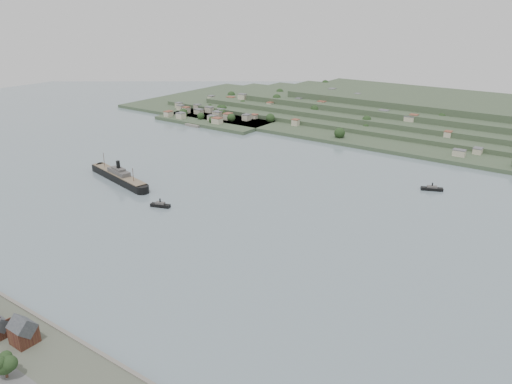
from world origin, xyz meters
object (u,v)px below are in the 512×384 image
Objects in this scene: steamship at (117,176)px; fig_tree at (4,364)px; tugboat at (160,205)px; gabled_building at (23,331)px.

steamship reaches higher than fig_tree.
steamship reaches higher than tugboat.
fig_tree is (162.77, -193.61, 5.08)m from steamship.
steamship is 252.99m from fig_tree.
fig_tree is (86.32, -171.46, 7.50)m from tugboat.
tugboat is 1.36× the size of fig_tree.
tugboat is (-71.15, 154.07, -6.47)m from gabled_building.
gabled_building is 169.83m from tugboat.
gabled_building is at bearing -50.05° from steamship.
steamship is at bearing 129.95° from gabled_building.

